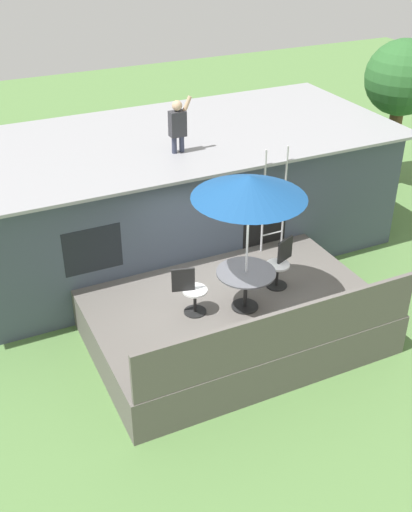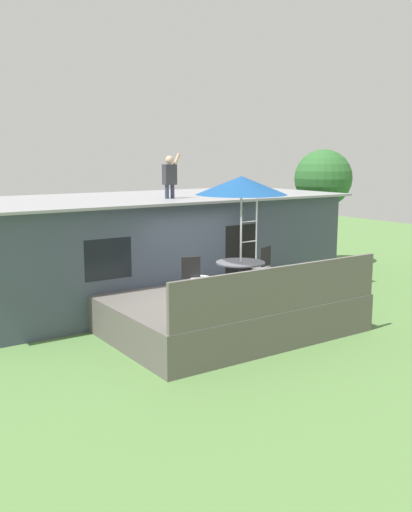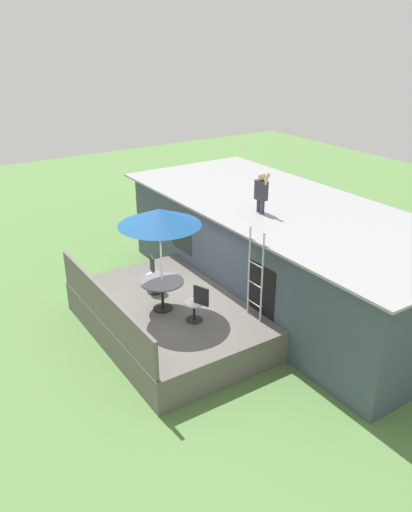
# 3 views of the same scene
# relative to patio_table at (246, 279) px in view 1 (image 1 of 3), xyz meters

# --- Properties ---
(ground_plane) EXTENTS (40.00, 40.00, 0.00)m
(ground_plane) POSITION_rel_patio_table_xyz_m (-0.11, 0.24, -1.39)
(ground_plane) COLOR #567F42
(house) EXTENTS (10.50, 4.50, 2.70)m
(house) POSITION_rel_patio_table_xyz_m (-0.10, 3.84, -0.03)
(house) COLOR #424C5B
(house) RESTS_ON ground
(deck) EXTENTS (5.14, 3.47, 0.80)m
(deck) POSITION_rel_patio_table_xyz_m (-0.11, 0.24, -0.99)
(deck) COLOR #605B56
(deck) RESTS_ON ground
(deck_railing) EXTENTS (5.04, 0.08, 0.90)m
(deck_railing) POSITION_rel_patio_table_xyz_m (-0.11, -1.44, -0.14)
(deck_railing) COLOR #605B56
(deck_railing) RESTS_ON deck
(patio_table) EXTENTS (1.04, 1.04, 0.74)m
(patio_table) POSITION_rel_patio_table_xyz_m (0.00, 0.00, 0.00)
(patio_table) COLOR black
(patio_table) RESTS_ON deck
(patio_umbrella) EXTENTS (1.90, 1.90, 2.54)m
(patio_umbrella) POSITION_rel_patio_table_xyz_m (-0.00, -0.00, 1.76)
(patio_umbrella) COLOR silver
(patio_umbrella) RESTS_ON deck
(step_ladder) EXTENTS (0.52, 0.04, 2.20)m
(step_ladder) POSITION_rel_patio_table_xyz_m (1.49, 1.61, 0.51)
(step_ladder) COLOR silver
(step_ladder) RESTS_ON deck
(person_figure) EXTENTS (0.47, 0.20, 1.11)m
(person_figure) POSITION_rel_patio_table_xyz_m (0.01, 2.90, 1.93)
(person_figure) COLOR #33384C
(person_figure) RESTS_ON house
(patio_chair_left) EXTENTS (0.61, 0.44, 0.92)m
(patio_chair_left) POSITION_rel_patio_table_xyz_m (-0.94, 0.26, -0.13)
(patio_chair_left) COLOR black
(patio_chair_left) RESTS_ON deck
(patio_chair_right) EXTENTS (0.60, 0.44, 0.92)m
(patio_chair_right) POSITION_rel_patio_table_xyz_m (0.93, 0.38, -0.13)
(patio_chair_right) COLOR black
(patio_chair_right) RESTS_ON deck
(backyard_tree) EXTENTS (1.95, 1.95, 3.97)m
(backyard_tree) POSITION_rel_patio_table_xyz_m (7.02, 4.55, 1.54)
(backyard_tree) COLOR brown
(backyard_tree) RESTS_ON ground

